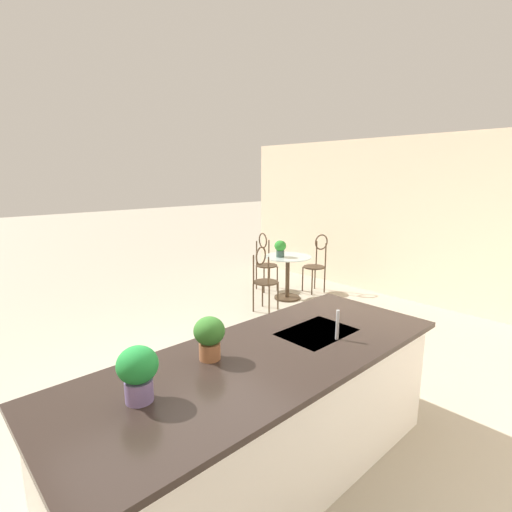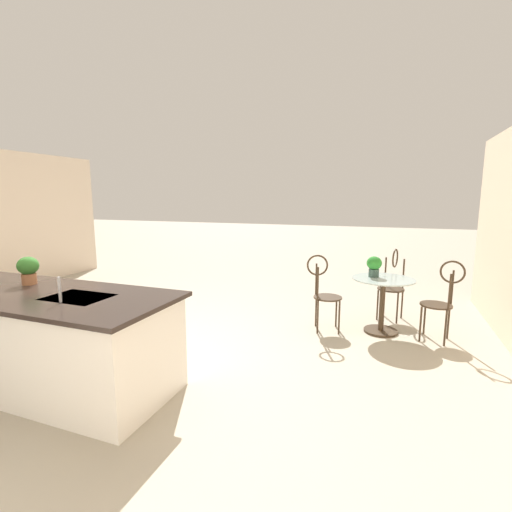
{
  "view_description": "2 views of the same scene",
  "coord_description": "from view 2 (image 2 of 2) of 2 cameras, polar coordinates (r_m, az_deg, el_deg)",
  "views": [
    {
      "loc": [
        1.95,
        2.54,
        2.08
      ],
      "look_at": [
        -0.75,
        -0.37,
        1.25
      ],
      "focal_mm": 27.13,
      "sensor_mm": 36.0,
      "label": 1
    },
    {
      "loc": [
        -2.83,
        3.22,
        1.8
      ],
      "look_at": [
        -1.51,
        -0.3,
        1.19
      ],
      "focal_mm": 25.47,
      "sensor_mm": 36.0,
      "label": 2
    }
  ],
  "objects": [
    {
      "name": "ground_plane",
      "position": [
        4.65,
        -19.7,
        -14.09
      ],
      "size": [
        40.0,
        40.0,
        0.0
      ],
      "primitive_type": "plane",
      "color": "#B2A893"
    },
    {
      "name": "kitchen_island",
      "position": [
        4.14,
        -31.03,
        -10.9
      ],
      "size": [
        2.8,
        1.06,
        0.92
      ],
      "color": "white",
      "rests_on": "ground"
    },
    {
      "name": "bistro_table",
      "position": [
        5.14,
        19.22,
        -6.53
      ],
      "size": [
        0.8,
        0.8,
        0.74
      ],
      "color": "#3D2D1E",
      "rests_on": "ground"
    },
    {
      "name": "chair_near_window",
      "position": [
        5.08,
        27.17,
        -5.75
      ],
      "size": [
        0.52,
        0.46,
        1.04
      ],
      "color": "#3D2D1E",
      "rests_on": "ground"
    },
    {
      "name": "chair_by_island",
      "position": [
        4.99,
        10.58,
        -5.15
      ],
      "size": [
        0.52,
        0.47,
        1.04
      ],
      "color": "#3D2D1E",
      "rests_on": "ground"
    },
    {
      "name": "chair_toward_desk",
      "position": [
        5.75,
        20.62,
        -3.66
      ],
      "size": [
        0.46,
        0.52,
        1.04
      ],
      "color": "#3D2D1E",
      "rests_on": "ground"
    },
    {
      "name": "sink_faucet",
      "position": [
        3.47,
        -28.46,
        -4.68
      ],
      "size": [
        0.02,
        0.02,
        0.22
      ],
      "primitive_type": "cylinder",
      "color": "#B2B5BA",
      "rests_on": "kitchen_island"
    },
    {
      "name": "potted_plant_on_table",
      "position": [
        5.1,
        18.06,
        -1.38
      ],
      "size": [
        0.2,
        0.2,
        0.28
      ],
      "color": "#385147",
      "rests_on": "bistro_table"
    },
    {
      "name": "potted_plant_counter_near",
      "position": [
        4.34,
        -32.16,
        -1.68
      ],
      "size": [
        0.2,
        0.2,
        0.28
      ],
      "color": "#9E603D",
      "rests_on": "kitchen_island"
    }
  ]
}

